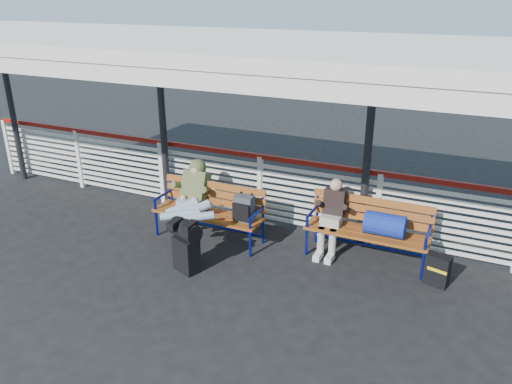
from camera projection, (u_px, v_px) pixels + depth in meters
The scene contains 9 objects.
ground at pixel (205, 274), 7.12m from camera, with size 60.00×60.00×0.00m, color black.
fence at pixel (260, 187), 8.47m from camera, with size 12.08×0.08×1.24m.
canopy at pixel (229, 48), 6.71m from camera, with size 12.60×3.60×3.16m.
luggage_stack at pixel (186, 244), 7.05m from camera, with size 0.53×0.41×0.78m.
bench_left at pixel (218, 207), 7.88m from camera, with size 1.80×0.56×0.92m.
bench_right at pixel (376, 224), 7.26m from camera, with size 1.80×0.56×0.92m.
traveler_man at pixel (190, 205), 7.66m from camera, with size 0.94×1.64×0.77m.
companion_person at pixel (332, 216), 7.51m from camera, with size 0.32×0.66×1.15m.
suitcase_side at pixel (437, 270), 6.78m from camera, with size 0.36×0.27×0.44m.
Camera 1 is at (3.24, -5.29, 3.75)m, focal length 35.00 mm.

